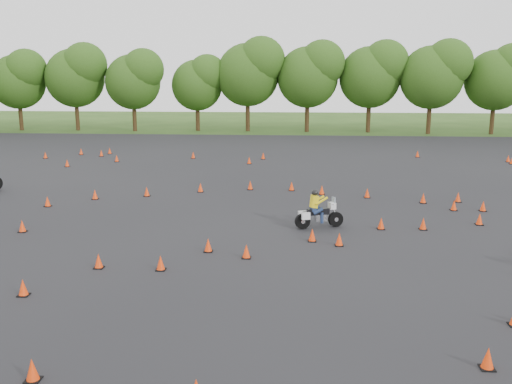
% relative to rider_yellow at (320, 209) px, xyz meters
% --- Properties ---
extents(ground, '(140.00, 140.00, 0.00)m').
position_rel_rider_yellow_xyz_m(ground, '(-2.60, -2.94, -0.77)').
color(ground, '#2D5119').
rests_on(ground, ground).
extents(asphalt_pad, '(62.00, 62.00, 0.00)m').
position_rel_rider_yellow_xyz_m(asphalt_pad, '(-2.60, 3.06, -0.77)').
color(asphalt_pad, black).
rests_on(asphalt_pad, ground).
extents(treeline, '(86.87, 32.17, 11.10)m').
position_rel_rider_yellow_xyz_m(treeline, '(-1.08, 32.60, 3.84)').
color(treeline, '#2B4D16').
rests_on(treeline, ground).
extents(traffic_cones, '(36.48, 32.78, 0.45)m').
position_rel_rider_yellow_xyz_m(traffic_cones, '(-2.70, 2.82, -0.54)').
color(traffic_cones, '#FB3C0A').
rests_on(traffic_cones, asphalt_pad).
extents(rider_yellow, '(2.08, 1.20, 1.54)m').
position_rel_rider_yellow_xyz_m(rider_yellow, '(0.00, 0.00, 0.00)').
color(rider_yellow, yellow).
rests_on(rider_yellow, ground).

